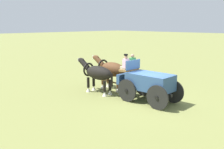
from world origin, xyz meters
TOP-DOWN VIEW (x-y plane):
  - ground_plane at (0.00, 0.00)m, footprint 220.00×220.00m
  - show_wagon at (0.18, 0.01)m, footprint 5.59×1.90m
  - draft_horse_near at (3.60, 0.80)m, footprint 3.22×0.98m
  - draft_horse_off at (3.64, -0.50)m, footprint 3.07×1.05m

SIDE VIEW (x-z plane):
  - ground_plane at x=0.00m, z-range 0.00..0.00m
  - show_wagon at x=0.18m, z-range -0.17..2.51m
  - draft_horse_near at x=3.60m, z-range 0.21..2.35m
  - draft_horse_off at x=3.64m, z-range 0.24..2.45m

